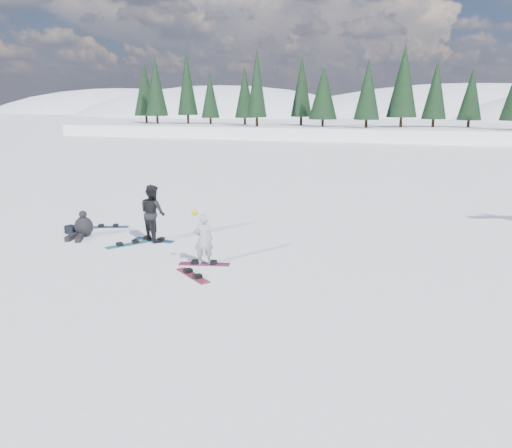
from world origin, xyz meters
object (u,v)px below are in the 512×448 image
Objects in this scene: snowboarder_woman at (203,239)px; seated_rider at (83,227)px; snowboard_loose_a at (128,245)px; gear_bag at (72,230)px; snowboard_loose_b at (193,276)px; snowboarder_man at (153,213)px; snowboard_loose_c at (109,227)px.

snowboarder_woman is 5.59m from seated_rider.
snowboard_loose_a is at bearing -29.47° from seated_rider.
snowboard_loose_b is at bearing -24.21° from gear_bag.
seated_rider is 0.81× the size of snowboard_loose_a.
snowboarder_woman is at bearing 133.58° from snowboard_loose_b.
snowboarder_man is at bearing 2.21° from gear_bag.
snowboard_loose_c is at bearing 5.59° from snowboarder_man.
snowboard_loose_b is at bearing 69.85° from snowboarder_woman.
snowboard_loose_a is at bearing 82.98° from snowboarder_man.
seated_rider is 0.81× the size of snowboard_loose_b.
snowboard_loose_c is 2.78m from snowboard_loose_a.
snowboarder_man reaches higher than snowboard_loose_c.
snowboarder_man is at bearing -0.47° from snowboard_loose_a.
snowboarder_woman is at bearing -73.51° from snowboard_loose_a.
snowboarder_man reaches higher than snowboarder_woman.
snowboarder_woman reaches higher than snowboard_loose_b.
gear_bag reaches higher than snowboard_loose_a.
gear_bag is at bearing -167.14° from snowboard_loose_b.
snowboarder_woman is 1.12× the size of snowboard_loose_c.
gear_bag is (-0.70, 0.26, -0.22)m from seated_rider.
gear_bag is 6.79m from snowboard_loose_b.
snowboarder_man is 1.37m from snowboard_loose_a.
snowboard_loose_c is at bearing 59.50° from gear_bag.
snowboarder_man is 1.31× the size of snowboard_loose_a.
gear_bag is at bearing 111.57° from snowboard_loose_a.
seated_rider is (-2.62, -0.39, -0.62)m from snowboarder_man.
gear_bag is 0.30× the size of snowboard_loose_b.
snowboard_loose_c is 6.78m from snowboard_loose_b.
snowboard_loose_a is at bearing -13.36° from gear_bag.
snowboarder_woman is at bearing -16.16° from gear_bag.
snowboard_loose_c is at bearing -179.15° from snowboard_loose_b.
snowboarder_woman reaches higher than snowboard_loose_c.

